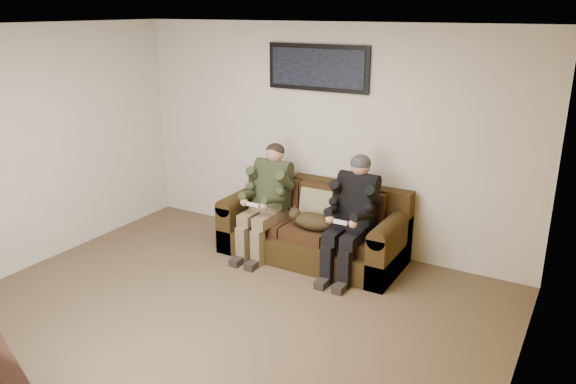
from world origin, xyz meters
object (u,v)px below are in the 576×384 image
Objects in this scene: sofa at (315,229)px; person_right at (353,210)px; cat at (312,221)px; framed_poster at (318,68)px; person_left at (268,194)px.

person_right is (0.53, -0.17, 0.39)m from sofa.
cat is 1.72m from framed_poster.
cat is 0.53× the size of framed_poster.
framed_poster reaches higher than person_right.
sofa is at bearing 162.06° from person_right.
cat is (-0.46, -0.05, -0.20)m from person_right.
cat is at bearing -174.26° from person_right.
person_left is at bearing -162.02° from sofa.
framed_poster is at bearing 142.34° from person_right.
sofa is 0.68m from person_left.
cat is at bearing -4.38° from person_left.
person_left reaches higher than cat.
sofa is at bearing 17.98° from person_left.
framed_poster is (-0.73, 0.56, 1.39)m from person_right.
person_left is 1.93× the size of cat.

